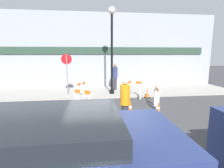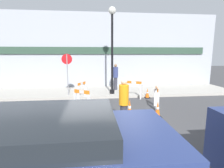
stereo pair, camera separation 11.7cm
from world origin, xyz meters
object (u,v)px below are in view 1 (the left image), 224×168
(stop_sign, at_px, (67,68))
(person_pedestrian, at_px, (115,76))
(person_worker, at_px, (125,101))
(streetlamp_post, at_px, (112,39))
(parked_car_1, at_px, (44,166))

(stop_sign, bearing_deg, person_pedestrian, -164.71)
(person_worker, bearing_deg, stop_sign, 27.32)
(person_worker, distance_m, person_pedestrian, 5.89)
(person_worker, bearing_deg, person_pedestrian, -5.73)
(streetlamp_post, bearing_deg, person_pedestrian, 72.46)
(streetlamp_post, distance_m, stop_sign, 3.12)
(stop_sign, height_order, person_worker, stop_sign)
(person_pedestrian, bearing_deg, streetlamp_post, 75.77)
(person_pedestrian, bearing_deg, person_worker, 88.65)
(stop_sign, height_order, parked_car_1, stop_sign)
(person_worker, height_order, person_pedestrian, person_pedestrian)
(stop_sign, xyz_separation_m, parked_car_1, (0.67, -7.99, -0.79))
(stop_sign, relative_size, person_pedestrian, 1.39)
(stop_sign, height_order, person_pedestrian, stop_sign)
(streetlamp_post, xyz_separation_m, person_worker, (-0.12, -4.74, -2.46))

